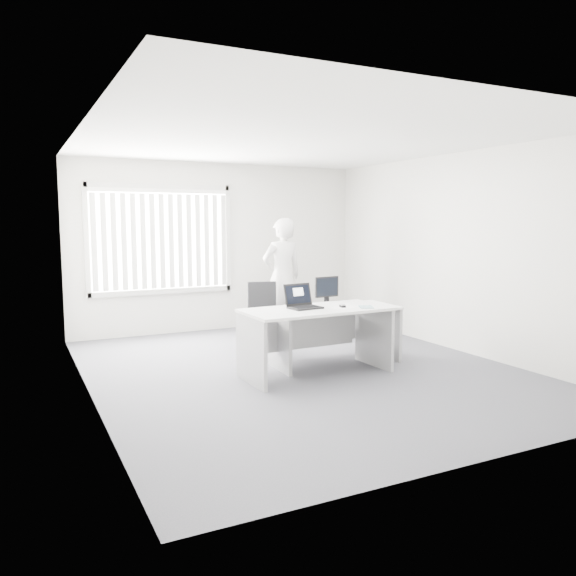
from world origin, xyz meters
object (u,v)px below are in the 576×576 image
desk_near (316,327)px  person (282,276)px  desk_far (335,323)px  monitor (327,290)px  laptop (305,297)px  office_chair (264,330)px

desk_near → person: (0.71, 2.41, 0.37)m
person → desk_far: bearing=81.2°
desk_near → monitor: bearing=49.3°
desk_far → laptop: 0.80m
office_chair → monitor: (0.59, -0.74, 0.62)m
office_chair → desk_far: bearing=-50.5°
desk_near → desk_far: bearing=34.7°
desk_near → desk_far: size_ratio=1.09×
monitor → desk_far: bearing=-104.4°
desk_near → person: bearing=71.6°
monitor → laptop: bearing=-141.6°
office_chair → monitor: size_ratio=2.67×
desk_far → person: (0.24, 2.06, 0.41)m
person → monitor: size_ratio=5.15×
desk_far → person: size_ratio=0.87×
desk_near → office_chair: 1.42m
desk_far → office_chair: 1.20m
desk_near → monitor: size_ratio=4.88×
desk_far → office_chair: size_ratio=1.68×
desk_far → laptop: laptop is taller
office_chair → person: bearing=64.7°
desk_near → person: person is taller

